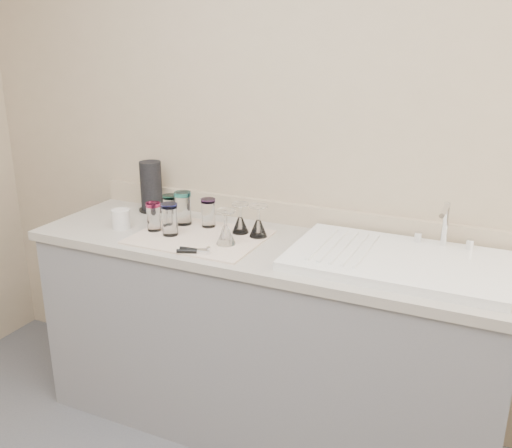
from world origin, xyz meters
The scene contains 15 objects.
room_envelope centered at (0.00, 0.00, 1.56)m, with size 3.54×3.50×2.52m.
counter_unit centered at (0.00, 1.20, 0.45)m, with size 2.06×0.62×0.90m.
sink_unit centered at (0.55, 1.20, 0.92)m, with size 0.82×0.50×0.22m.
dish_towel centered at (-0.29, 1.14, 0.90)m, with size 0.55×0.42×0.01m, color white.
tumbler_teal centered at (-0.51, 1.25, 0.97)m, with size 0.07×0.07×0.13m.
tumbler_cyan centered at (-0.44, 1.26, 0.99)m, with size 0.08×0.08×0.15m.
tumbler_purple centered at (-0.32, 1.28, 0.97)m, with size 0.07×0.07×0.13m.
tumbler_magenta centered at (-0.51, 1.13, 0.97)m, with size 0.06×0.06×0.13m.
tumbler_blue centered at (-0.41, 1.11, 0.98)m, with size 0.07×0.07×0.14m.
goblet_back_left centered at (-0.15, 1.26, 0.95)m, with size 0.07×0.07×0.13m.
goblet_back_right centered at (-0.06, 1.25, 0.96)m, with size 0.08×0.08×0.14m.
goblet_front_left centered at (-0.14, 1.11, 0.96)m, with size 0.08×0.08×0.15m.
can_opener centered at (-0.21, 0.97, 0.92)m, with size 0.13×0.07×0.02m.
white_mug centered at (-0.68, 1.11, 0.94)m, with size 0.13×0.10×0.09m.
paper_towel_roll centered at (-0.71, 1.39, 1.02)m, with size 0.13×0.13×0.25m.
Camera 1 is at (0.91, -0.86, 1.75)m, focal length 40.00 mm.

